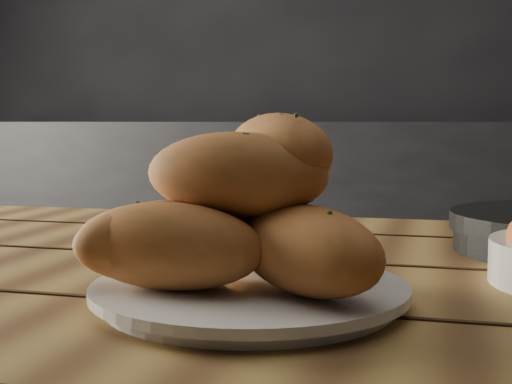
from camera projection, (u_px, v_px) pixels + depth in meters
name	position (u px, v px, depth m)	size (l,w,h in m)	color
back_wall	(300.00, 20.00, 3.17)	(4.00, 0.04, 2.70)	black
counter	(284.00, 230.00, 2.97)	(2.80, 0.60, 0.90)	black
table	(327.00, 382.00, 0.66)	(1.56, 0.93, 0.75)	olive
plate	(250.00, 293.00, 0.57)	(0.26, 0.26, 0.02)	silver
bread_rolls	(236.00, 217.00, 0.57)	(0.28, 0.24, 0.14)	#C06735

